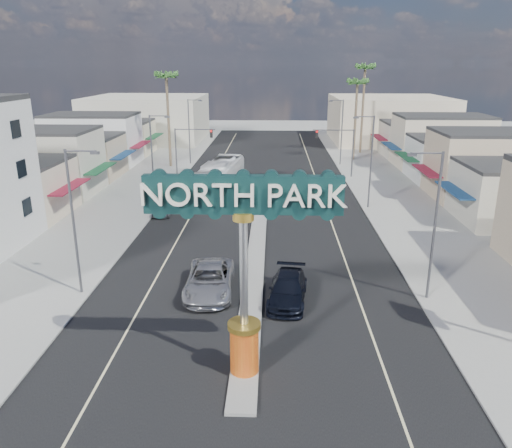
# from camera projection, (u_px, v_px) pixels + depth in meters

# --- Properties ---
(ground) EXTENTS (160.00, 160.00, 0.00)m
(ground) POSITION_uv_depth(u_px,v_px,m) (261.00, 207.00, 49.64)
(ground) COLOR gray
(ground) RESTS_ON ground
(road) EXTENTS (20.00, 120.00, 0.01)m
(road) POSITION_uv_depth(u_px,v_px,m) (261.00, 207.00, 49.63)
(road) COLOR black
(road) RESTS_ON ground
(median_island) EXTENTS (1.30, 30.00, 0.16)m
(median_island) POSITION_uv_depth(u_px,v_px,m) (255.00, 269.00, 34.39)
(median_island) COLOR gray
(median_island) RESTS_ON ground
(sidewalk_left) EXTENTS (8.00, 120.00, 0.12)m
(sidewalk_left) POSITION_uv_depth(u_px,v_px,m) (122.00, 205.00, 50.09)
(sidewalk_left) COLOR gray
(sidewalk_left) RESTS_ON ground
(sidewalk_right) EXTENTS (8.00, 120.00, 0.12)m
(sidewalk_right) POSITION_uv_depth(u_px,v_px,m) (402.00, 208.00, 49.14)
(sidewalk_right) COLOR gray
(sidewalk_right) RESTS_ON ground
(storefront_row_left) EXTENTS (12.00, 42.00, 6.00)m
(storefront_row_left) POSITION_uv_depth(u_px,v_px,m) (71.00, 153.00, 61.90)
(storefront_row_left) COLOR beige
(storefront_row_left) RESTS_ON ground
(storefront_row_right) EXTENTS (12.00, 42.00, 6.00)m
(storefront_row_right) POSITION_uv_depth(u_px,v_px,m) (462.00, 156.00, 60.27)
(storefront_row_right) COLOR #B7B29E
(storefront_row_right) RESTS_ON ground
(backdrop_far_left) EXTENTS (20.00, 20.00, 8.00)m
(backdrop_far_left) POSITION_uv_depth(u_px,v_px,m) (148.00, 118.00, 91.97)
(backdrop_far_left) COLOR #B7B29E
(backdrop_far_left) RESTS_ON ground
(backdrop_far_right) EXTENTS (20.00, 20.00, 8.00)m
(backdrop_far_right) POSITION_uv_depth(u_px,v_px,m) (388.00, 119.00, 90.47)
(backdrop_far_right) COLOR beige
(backdrop_far_right) RESTS_ON ground
(gateway_sign) EXTENTS (8.20, 1.50, 9.15)m
(gateway_sign) POSITION_uv_depth(u_px,v_px,m) (244.00, 254.00, 21.16)
(gateway_sign) COLOR red
(gateway_sign) RESTS_ON median_island
(traffic_signal_left) EXTENTS (5.09, 0.45, 6.00)m
(traffic_signal_left) POSITION_uv_depth(u_px,v_px,m) (190.00, 143.00, 61.95)
(traffic_signal_left) COLOR #47474C
(traffic_signal_left) RESTS_ON ground
(traffic_signal_right) EXTENTS (5.09, 0.45, 6.00)m
(traffic_signal_right) POSITION_uv_depth(u_px,v_px,m) (338.00, 143.00, 61.33)
(traffic_signal_right) COLOR #47474C
(traffic_signal_right) RESTS_ON ground
(streetlight_l_near) EXTENTS (2.03, 0.22, 9.00)m
(streetlight_l_near) POSITION_uv_depth(u_px,v_px,m) (75.00, 216.00, 29.41)
(streetlight_l_near) COLOR #47474C
(streetlight_l_near) RESTS_ON ground
(streetlight_l_mid) EXTENTS (2.03, 0.22, 9.00)m
(streetlight_l_mid) POSITION_uv_depth(u_px,v_px,m) (154.00, 156.00, 48.44)
(streetlight_l_mid) COLOR #47474C
(streetlight_l_mid) RESTS_ON ground
(streetlight_l_far) EXTENTS (2.03, 0.22, 9.00)m
(streetlight_l_far) POSITION_uv_depth(u_px,v_px,m) (190.00, 128.00, 69.37)
(streetlight_l_far) COLOR #47474C
(streetlight_l_far) RESTS_ON ground
(streetlight_r_near) EXTENTS (2.03, 0.22, 9.00)m
(streetlight_r_near) POSITION_uv_depth(u_px,v_px,m) (433.00, 219.00, 28.70)
(streetlight_r_near) COLOR #47474C
(streetlight_r_near) RESTS_ON ground
(streetlight_r_mid) EXTENTS (2.03, 0.22, 9.00)m
(streetlight_r_mid) POSITION_uv_depth(u_px,v_px,m) (370.00, 157.00, 47.73)
(streetlight_r_mid) COLOR #47474C
(streetlight_r_mid) RESTS_ON ground
(streetlight_r_far) EXTENTS (2.03, 0.22, 9.00)m
(streetlight_r_far) POSITION_uv_depth(u_px,v_px,m) (341.00, 129.00, 68.66)
(streetlight_r_far) COLOR #47474C
(streetlight_r_far) RESTS_ON ground
(palm_left_far) EXTENTS (2.60, 2.60, 13.10)m
(palm_left_far) POSITION_uv_depth(u_px,v_px,m) (166.00, 81.00, 65.58)
(palm_left_far) COLOR brown
(palm_left_far) RESTS_ON ground
(palm_right_mid) EXTENTS (2.60, 2.60, 12.10)m
(palm_right_mid) POSITION_uv_depth(u_px,v_px,m) (357.00, 86.00, 70.68)
(palm_right_mid) COLOR brown
(palm_right_mid) RESTS_ON ground
(palm_right_far) EXTENTS (2.60, 2.60, 14.10)m
(palm_right_far) POSITION_uv_depth(u_px,v_px,m) (365.00, 72.00, 75.78)
(palm_right_far) COLOR brown
(palm_right_far) RESTS_ON ground
(suv_left) EXTENTS (3.08, 6.30, 1.72)m
(suv_left) POSITION_uv_depth(u_px,v_px,m) (209.00, 280.00, 30.85)
(suv_left) COLOR #A5A4A9
(suv_left) RESTS_ON ground
(suv_right) EXTENTS (2.71, 5.50, 1.54)m
(suv_right) POSITION_uv_depth(u_px,v_px,m) (288.00, 289.00, 29.74)
(suv_right) COLOR black
(suv_right) RESTS_ON ground
(car_parked_left) EXTENTS (1.93, 4.16, 1.38)m
(car_parked_left) POSITION_uv_depth(u_px,v_px,m) (165.00, 207.00, 47.14)
(car_parked_left) COLOR slate
(car_parked_left) RESTS_ON ground
(city_bus) EXTENTS (4.61, 13.32, 3.64)m
(city_bus) POSITION_uv_depth(u_px,v_px,m) (220.00, 178.00, 53.93)
(city_bus) COLOR white
(city_bus) RESTS_ON ground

